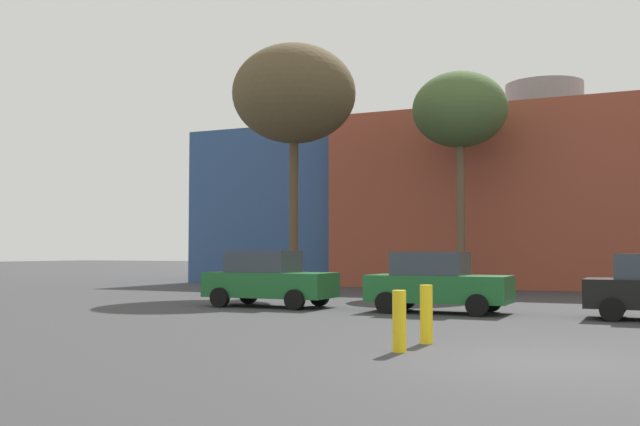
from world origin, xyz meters
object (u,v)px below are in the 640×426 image
at_px(parked_car_0, 268,279).
at_px(bollard_yellow_0, 426,314).
at_px(parked_car_1, 437,282).
at_px(bollard_yellow_1, 399,321).
at_px(bare_tree_1, 460,111).
at_px(bare_tree_2, 294,95).

distance_m(parked_car_0, bollard_yellow_0, 10.03).
bearing_deg(parked_car_1, bollard_yellow_1, -78.69).
bearing_deg(bare_tree_1, parked_car_1, -79.78).
relative_size(parked_car_1, bollard_yellow_1, 3.74).
height_order(parked_car_1, bollard_yellow_1, parked_car_1).
distance_m(bare_tree_1, bollard_yellow_0, 19.50).
height_order(parked_car_1, bare_tree_2, bare_tree_2).
bearing_deg(bollard_yellow_0, parked_car_1, 104.10).
bearing_deg(parked_car_0, bollard_yellow_0, -44.19).
xyz_separation_m(bollard_yellow_0, bollard_yellow_1, (-0.09, -1.32, -0.02)).
relative_size(parked_car_0, bollard_yellow_1, 3.79).
relative_size(parked_car_1, bare_tree_2, 0.38).
relative_size(parked_car_1, bollard_yellow_0, 3.61).
distance_m(parked_car_1, bare_tree_2, 12.75).
height_order(bare_tree_1, bollard_yellow_0, bare_tree_1).
bearing_deg(bare_tree_2, parked_car_1, -40.38).
distance_m(parked_car_1, bollard_yellow_0, 7.21).
xyz_separation_m(parked_car_1, bare_tree_1, (-1.94, 10.75, 6.92)).
xyz_separation_m(bare_tree_1, bollard_yellow_0, (3.69, -17.73, -7.22)).
xyz_separation_m(parked_car_0, bare_tree_1, (3.49, 10.75, 6.90)).
bearing_deg(parked_car_0, parked_car_1, 0.00).
xyz_separation_m(parked_car_0, bare_tree_2, (-2.49, 6.73, 7.37)).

